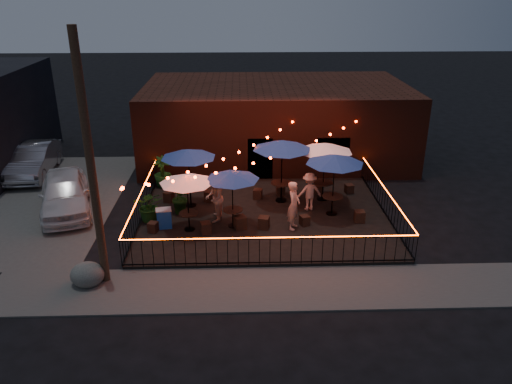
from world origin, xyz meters
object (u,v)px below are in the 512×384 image
(cafe_table_1, at_px, (188,154))
(cafe_table_2, at_px, (232,176))
(cafe_table_5, at_px, (325,148))
(cooler, at_px, (164,218))
(cafe_table_3, at_px, (282,146))
(cafe_table_0, at_px, (187,180))
(utility_pole, at_px, (91,166))
(cafe_table_4, at_px, (335,160))
(boulder, at_px, (87,275))

(cafe_table_1, relative_size, cafe_table_2, 1.27)
(cafe_table_5, relative_size, cooler, 3.83)
(cafe_table_3, distance_m, cooler, 5.76)
(cafe_table_5, distance_m, cooler, 7.35)
(cafe_table_0, bearing_deg, cafe_table_2, 8.12)
(cafe_table_3, bearing_deg, utility_pole, -136.24)
(cafe_table_2, distance_m, cooler, 3.18)
(cafe_table_3, bearing_deg, cafe_table_2, -131.01)
(utility_pole, bearing_deg, cafe_table_4, 28.99)
(cafe_table_2, bearing_deg, utility_pole, -139.30)
(cafe_table_4, distance_m, boulder, 10.16)
(cafe_table_5, relative_size, boulder, 3.07)
(cafe_table_1, bearing_deg, boulder, -115.85)
(utility_pole, distance_m, cafe_table_5, 10.17)
(utility_pole, distance_m, boulder, 3.66)
(boulder, bearing_deg, cafe_table_5, 36.19)
(cooler, bearing_deg, cafe_table_5, 10.89)
(cafe_table_2, relative_size, cafe_table_5, 0.77)
(utility_pole, xyz_separation_m, cafe_table_2, (4.12, 3.55, -1.73))
(utility_pole, height_order, cafe_table_1, utility_pole)
(cafe_table_4, xyz_separation_m, cafe_table_5, (-0.15, 1.49, 0.02))
(cafe_table_5, bearing_deg, cafe_table_3, -177.19)
(cooler, relative_size, boulder, 0.80)
(cafe_table_1, distance_m, cooler, 2.94)
(cafe_table_0, xyz_separation_m, cafe_table_3, (3.78, 2.64, 0.45))
(cafe_table_0, bearing_deg, cooler, 167.91)
(cafe_table_0, height_order, cafe_table_3, cafe_table_3)
(cafe_table_1, relative_size, boulder, 2.99)
(cafe_table_5, bearing_deg, cooler, -159.12)
(utility_pole, height_order, cafe_table_2, utility_pole)
(boulder, bearing_deg, cafe_table_3, 42.56)
(cafe_table_0, height_order, cafe_table_1, cafe_table_1)
(cafe_table_0, distance_m, cafe_table_5, 6.26)
(cafe_table_5, xyz_separation_m, cooler, (-6.61, -2.52, -1.98))
(cafe_table_2, distance_m, cafe_table_3, 3.21)
(cafe_table_0, distance_m, cafe_table_2, 1.71)
(cafe_table_0, relative_size, cafe_table_3, 0.79)
(cafe_table_5, height_order, cooler, cafe_table_5)
(cafe_table_2, bearing_deg, cafe_table_4, 13.75)
(cafe_table_3, xyz_separation_m, cafe_table_4, (1.99, -1.40, -0.17))
(cafe_table_2, distance_m, cafe_table_5, 4.66)
(cafe_table_3, xyz_separation_m, cooler, (-4.77, -2.43, -2.14))
(cafe_table_2, relative_size, boulder, 2.35)
(cafe_table_1, bearing_deg, cafe_table_5, 4.68)
(cafe_table_0, relative_size, cafe_table_5, 0.75)
(cafe_table_2, xyz_separation_m, cafe_table_3, (2.09, 2.40, 0.42))
(cafe_table_2, distance_m, cafe_table_4, 4.21)
(cafe_table_2, bearing_deg, cafe_table_3, 48.99)
(cafe_table_2, xyz_separation_m, cooler, (-2.68, -0.03, -1.72))
(cafe_table_0, xyz_separation_m, cafe_table_1, (-0.13, 2.26, 0.24))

